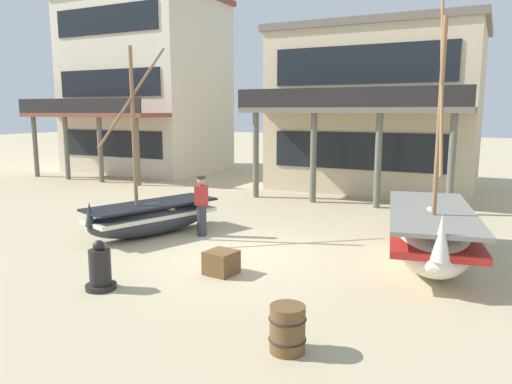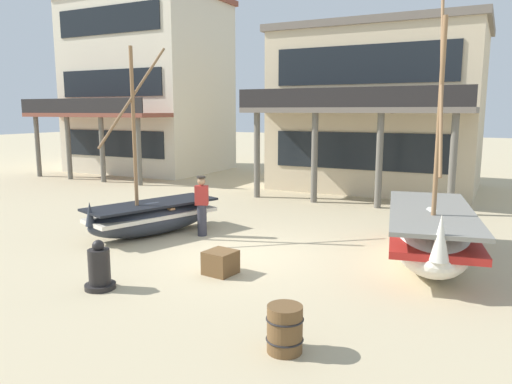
{
  "view_description": "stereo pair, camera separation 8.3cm",
  "coord_description": "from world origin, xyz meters",
  "px_view_note": "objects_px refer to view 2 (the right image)",
  "views": [
    {
      "loc": [
        5.48,
        -10.0,
        3.47
      ],
      "look_at": [
        0.0,
        1.0,
        1.4
      ],
      "focal_mm": 34.02,
      "sensor_mm": 36.0,
      "label": 1
    },
    {
      "loc": [
        5.56,
        -9.96,
        3.47
      ],
      "look_at": [
        0.0,
        1.0,
        1.4
      ],
      "focal_mm": 34.02,
      "sensor_mm": 36.0,
      "label": 2
    }
  ],
  "objects_px": {
    "cargo_crate": "(221,262)",
    "harbor_building_annex": "(149,86)",
    "wooden_barrel": "(285,329)",
    "fisherman_by_hull": "(202,206)",
    "fishing_boat_near_left": "(430,233)",
    "fishing_boat_centre_large": "(152,216)",
    "capstan_winch": "(99,269)",
    "harbor_building_main": "(378,109)"
  },
  "relations": [
    {
      "from": "fisherman_by_hull",
      "to": "harbor_building_main",
      "type": "distance_m",
      "value": 11.54
    },
    {
      "from": "fishing_boat_near_left",
      "to": "fisherman_by_hull",
      "type": "relative_size",
      "value": 3.48
    },
    {
      "from": "capstan_winch",
      "to": "wooden_barrel",
      "type": "height_order",
      "value": "capstan_winch"
    },
    {
      "from": "harbor_building_main",
      "to": "wooden_barrel",
      "type": "bearing_deg",
      "value": -81.27
    },
    {
      "from": "fisherman_by_hull",
      "to": "fishing_boat_near_left",
      "type": "bearing_deg",
      "value": 3.09
    },
    {
      "from": "wooden_barrel",
      "to": "harbor_building_main",
      "type": "xyz_separation_m",
      "value": [
        -2.46,
        16.05,
        3.19
      ]
    },
    {
      "from": "fishing_boat_near_left",
      "to": "harbor_building_main",
      "type": "distance_m",
      "value": 11.66
    },
    {
      "from": "capstan_winch",
      "to": "wooden_barrel",
      "type": "bearing_deg",
      "value": -9.06
    },
    {
      "from": "fishing_boat_near_left",
      "to": "cargo_crate",
      "type": "height_order",
      "value": "fishing_boat_near_left"
    },
    {
      "from": "cargo_crate",
      "to": "harbor_building_annex",
      "type": "xyz_separation_m",
      "value": [
        -13.3,
        14.17,
        4.62
      ]
    },
    {
      "from": "harbor_building_main",
      "to": "capstan_winch",
      "type": "bearing_deg",
      "value": -96.65
    },
    {
      "from": "capstan_winch",
      "to": "harbor_building_annex",
      "type": "bearing_deg",
      "value": 126.03
    },
    {
      "from": "fisherman_by_hull",
      "to": "harbor_building_main",
      "type": "relative_size",
      "value": 0.19
    },
    {
      "from": "harbor_building_main",
      "to": "harbor_building_annex",
      "type": "height_order",
      "value": "harbor_building_annex"
    },
    {
      "from": "fishing_boat_near_left",
      "to": "cargo_crate",
      "type": "bearing_deg",
      "value": -143.58
    },
    {
      "from": "fisherman_by_hull",
      "to": "wooden_barrel",
      "type": "distance_m",
      "value": 6.94
    },
    {
      "from": "fishing_boat_near_left",
      "to": "wooden_barrel",
      "type": "relative_size",
      "value": 8.38
    },
    {
      "from": "fishing_boat_near_left",
      "to": "fishing_boat_centre_large",
      "type": "xyz_separation_m",
      "value": [
        -7.35,
        -0.84,
        -0.17
      ]
    },
    {
      "from": "wooden_barrel",
      "to": "fisherman_by_hull",
      "type": "bearing_deg",
      "value": 133.05
    },
    {
      "from": "harbor_building_annex",
      "to": "fisherman_by_hull",
      "type": "bearing_deg",
      "value": -46.14
    },
    {
      "from": "fisherman_by_hull",
      "to": "harbor_building_annex",
      "type": "bearing_deg",
      "value": 133.86
    },
    {
      "from": "fisherman_by_hull",
      "to": "wooden_barrel",
      "type": "bearing_deg",
      "value": -46.95
    },
    {
      "from": "capstan_winch",
      "to": "harbor_building_annex",
      "type": "xyz_separation_m",
      "value": [
        -11.64,
        16.0,
        4.48
      ]
    },
    {
      "from": "capstan_winch",
      "to": "fishing_boat_near_left",
      "type": "bearing_deg",
      "value": 40.31
    },
    {
      "from": "cargo_crate",
      "to": "harbor_building_annex",
      "type": "bearing_deg",
      "value": 133.19
    },
    {
      "from": "fisherman_by_hull",
      "to": "capstan_winch",
      "type": "height_order",
      "value": "fisherman_by_hull"
    },
    {
      "from": "capstan_winch",
      "to": "harbor_building_annex",
      "type": "distance_m",
      "value": 20.29
    },
    {
      "from": "fishing_boat_centre_large",
      "to": "harbor_building_main",
      "type": "relative_size",
      "value": 0.58
    },
    {
      "from": "fishing_boat_near_left",
      "to": "fishing_boat_centre_large",
      "type": "bearing_deg",
      "value": -173.51
    },
    {
      "from": "capstan_winch",
      "to": "cargo_crate",
      "type": "bearing_deg",
      "value": 47.9
    },
    {
      "from": "fishing_boat_centre_large",
      "to": "fisherman_by_hull",
      "type": "xyz_separation_m",
      "value": [
        1.35,
        0.51,
        0.31
      ]
    },
    {
      "from": "fishing_boat_centre_large",
      "to": "fisherman_by_hull",
      "type": "relative_size",
      "value": 3.07
    },
    {
      "from": "cargo_crate",
      "to": "harbor_building_annex",
      "type": "height_order",
      "value": "harbor_building_annex"
    },
    {
      "from": "fishing_boat_centre_large",
      "to": "fishing_boat_near_left",
      "type": "bearing_deg",
      "value": 6.49
    },
    {
      "from": "wooden_barrel",
      "to": "harbor_building_annex",
      "type": "height_order",
      "value": "harbor_building_annex"
    },
    {
      "from": "wooden_barrel",
      "to": "cargo_crate",
      "type": "height_order",
      "value": "wooden_barrel"
    },
    {
      "from": "fishing_boat_centre_large",
      "to": "cargo_crate",
      "type": "distance_m",
      "value": 4.03
    },
    {
      "from": "capstan_winch",
      "to": "fishing_boat_centre_large",
      "type": "bearing_deg",
      "value": 115.12
    },
    {
      "from": "fishing_boat_near_left",
      "to": "cargo_crate",
      "type": "xyz_separation_m",
      "value": [
        -3.88,
        -2.86,
        -0.44
      ]
    },
    {
      "from": "fishing_boat_near_left",
      "to": "harbor_building_annex",
      "type": "distance_m",
      "value": 20.99
    },
    {
      "from": "capstan_winch",
      "to": "harbor_building_main",
      "type": "relative_size",
      "value": 0.11
    },
    {
      "from": "fishing_boat_near_left",
      "to": "harbor_building_annex",
      "type": "relative_size",
      "value": 0.6
    }
  ]
}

